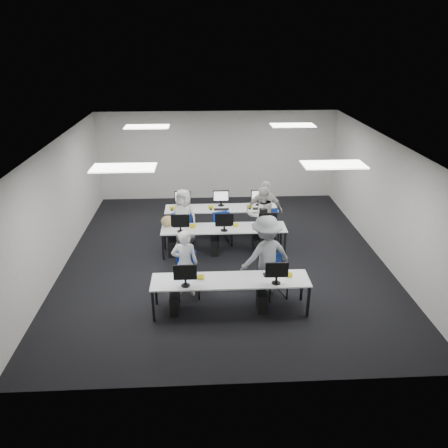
{
  "coord_description": "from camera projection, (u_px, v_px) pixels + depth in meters",
  "views": [
    {
      "loc": [
        -0.53,
        -10.02,
        5.27
      ],
      "look_at": [
        -0.02,
        -0.19,
        1.0
      ],
      "focal_mm": 35.0,
      "sensor_mm": 36.0,
      "label": 1
    }
  ],
  "objects": [
    {
      "name": "equipment_front",
      "position": [
        221.0,
        296.0,
        8.93
      ],
      "size": [
        2.51,
        0.41,
        1.19
      ],
      "color": "#0E2FB8",
      "rests_on": "desk_front"
    },
    {
      "name": "room",
      "position": [
        224.0,
        202.0,
        10.71
      ],
      "size": [
        9.0,
        9.02,
        3.0
      ],
      "color": "black",
      "rests_on": "ground"
    },
    {
      "name": "dslr_camera",
      "position": [
        263.0,
        211.0,
        9.19
      ],
      "size": [
        0.2,
        0.22,
        0.1
      ],
      "primitive_type": "cube",
      "rotation": [
        0.0,
        0.0,
        3.51
      ],
      "color": "black",
      "rests_on": "photographer"
    },
    {
      "name": "chair_1",
      "position": [
        274.0,
        284.0,
        9.51
      ],
      "size": [
        0.58,
        0.6,
        0.93
      ],
      "rotation": [
        0.0,
        0.0,
        0.29
      ],
      "color": "navy",
      "rests_on": "ground"
    },
    {
      "name": "student_2",
      "position": [
        184.0,
        217.0,
        11.73
      ],
      "size": [
        0.89,
        0.76,
        1.55
      ],
      "primitive_type": "imported",
      "rotation": [
        0.0,
        0.0,
        -0.43
      ],
      "color": "silver",
      "rests_on": "ground"
    },
    {
      "name": "ceiling_panels",
      "position": [
        224.0,
        142.0,
        10.11
      ],
      "size": [
        5.2,
        4.6,
        0.02
      ],
      "color": "white",
      "rests_on": "room"
    },
    {
      "name": "chair_4",
      "position": [
        268.0,
        233.0,
        11.97
      ],
      "size": [
        0.54,
        0.57,
        0.9
      ],
      "rotation": [
        0.0,
        0.0,
        0.22
      ],
      "color": "navy",
      "rests_on": "ground"
    },
    {
      "name": "chair_7",
      "position": [
        267.0,
        228.0,
        12.25
      ],
      "size": [
        0.49,
        0.53,
        0.96
      ],
      "rotation": [
        0.0,
        0.0,
        0.04
      ],
      "color": "navy",
      "rests_on": "ground"
    },
    {
      "name": "chair_6",
      "position": [
        220.0,
        230.0,
        12.2
      ],
      "size": [
        0.54,
        0.56,
        0.86
      ],
      "rotation": [
        0.0,
        0.0,
        0.29
      ],
      "color": "navy",
      "rests_on": "ground"
    },
    {
      "name": "photographer",
      "position": [
        266.0,
        255.0,
        9.42
      ],
      "size": [
        1.33,
        1.05,
        1.81
      ],
      "primitive_type": "imported",
      "rotation": [
        0.0,
        0.0,
        3.51
      ],
      "color": "gray",
      "rests_on": "ground"
    },
    {
      "name": "equipment_mid",
      "position": [
        216.0,
        241.0,
        11.32
      ],
      "size": [
        2.91,
        0.41,
        1.19
      ],
      "color": "white",
      "rests_on": "desk_mid"
    },
    {
      "name": "handbag",
      "position": [
        167.0,
        221.0,
        11.24
      ],
      "size": [
        0.4,
        0.33,
        0.28
      ],
      "primitive_type": "ellipsoid",
      "rotation": [
        0.0,
        0.0,
        0.39
      ],
      "color": "#9B8A50",
      "rests_on": "desk_mid"
    },
    {
      "name": "desk_mid",
      "position": [
        224.0,
        229.0,
        11.21
      ],
      "size": [
        3.2,
        0.7,
        0.73
      ],
      "color": "silver",
      "rests_on": "ground"
    },
    {
      "name": "desk_front",
      "position": [
        230.0,
        282.0,
        8.83
      ],
      "size": [
        3.2,
        0.7,
        0.73
      ],
      "color": "silver",
      "rests_on": "ground"
    },
    {
      "name": "student_3",
      "position": [
        264.0,
        210.0,
        11.99
      ],
      "size": [
        1.05,
        0.57,
        1.69
      ],
      "primitive_type": "imported",
      "rotation": [
        0.0,
        0.0,
        -0.17
      ],
      "color": "silver",
      "rests_on": "ground"
    },
    {
      "name": "chair_2",
      "position": [
        181.0,
        237.0,
        11.74
      ],
      "size": [
        0.51,
        0.55,
        0.9
      ],
      "rotation": [
        0.0,
        0.0,
        0.16
      ],
      "color": "navy",
      "rests_on": "ground"
    },
    {
      "name": "chair_0",
      "position": [
        188.0,
        283.0,
        9.53
      ],
      "size": [
        0.54,
        0.58,
        0.96
      ],
      "rotation": [
        0.0,
        0.0,
        0.14
      ],
      "color": "navy",
      "rests_on": "ground"
    },
    {
      "name": "chair_5",
      "position": [
        183.0,
        233.0,
        11.98
      ],
      "size": [
        0.59,
        0.62,
        0.91
      ],
      "rotation": [
        0.0,
        0.0,
        0.38
      ],
      "color": "navy",
      "rests_on": "ground"
    },
    {
      "name": "chair_3",
      "position": [
        222.0,
        235.0,
        11.87
      ],
      "size": [
        0.56,
        0.58,
        0.89
      ],
      "rotation": [
        0.0,
        0.0,
        0.3
      ],
      "color": "navy",
      "rests_on": "ground"
    },
    {
      "name": "equipment_back",
      "position": [
        228.0,
        219.0,
        12.65
      ],
      "size": [
        2.91,
        0.41,
        1.19
      ],
      "color": "white",
      "rests_on": "desk_back"
    },
    {
      "name": "student_0",
      "position": [
        185.0,
        264.0,
        9.34
      ],
      "size": [
        0.57,
        0.38,
        1.55
      ],
      "primitive_type": "imported",
      "rotation": [
        0.0,
        0.0,
        3.12
      ],
      "color": "silver",
      "rests_on": "ground"
    },
    {
      "name": "student_1",
      "position": [
        262.0,
        215.0,
        11.78
      ],
      "size": [
        0.9,
        0.77,
        1.61
      ],
      "primitive_type": "imported",
      "rotation": [
        0.0,
        0.0,
        3.36
      ],
      "color": "silver",
      "rests_on": "ground"
    },
    {
      "name": "desk_back",
      "position": [
        221.0,
        209.0,
        12.5
      ],
      "size": [
        3.2,
        0.7,
        0.73
      ],
      "color": "silver",
      "rests_on": "ground"
    }
  ]
}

